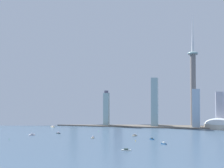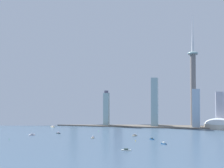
# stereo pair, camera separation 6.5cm
# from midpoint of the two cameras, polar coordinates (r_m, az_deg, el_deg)

# --- Properties ---
(ground_plane) EXTENTS (6000.00, 6000.00, 0.00)m
(ground_plane) POSITION_cam_midpoint_polar(r_m,az_deg,el_deg) (543.75, -9.11, -12.40)
(ground_plane) COLOR #435C75
(waterfront_pier) EXTENTS (791.49, 74.43, 3.32)m
(waterfront_pier) POSITION_cam_midpoint_polar(r_m,az_deg,el_deg) (1000.00, 1.53, -7.41)
(waterfront_pier) COLOR #665E54
(waterfront_pier) RESTS_ON ground
(observation_tower) EXTENTS (32.04, 32.04, 349.06)m
(observation_tower) POSITION_cam_midpoint_polar(r_m,az_deg,el_deg) (1006.86, 14.29, 0.91)
(observation_tower) COLOR slate
(observation_tower) RESTS_ON ground
(stadium_dome) EXTENTS (95.03, 95.03, 32.43)m
(stadium_dome) POSITION_cam_midpoint_polar(r_m,az_deg,el_deg) (978.46, 18.95, -6.86)
(stadium_dome) COLOR beige
(stadium_dome) RESTS_ON ground
(skyscraper_0) EXTENTS (25.99, 22.16, 165.14)m
(skyscraper_0) POSITION_cam_midpoint_polar(r_m,az_deg,el_deg) (1063.22, 1.05, -2.70)
(skyscraper_0) COLOR slate
(skyscraper_0) RESTS_ON ground
(skyscraper_1) EXTENTS (16.07, 19.13, 110.22)m
(skyscraper_1) POSITION_cam_midpoint_polar(r_m,az_deg,el_deg) (992.69, -1.02, -4.49)
(skyscraper_1) COLOR #98B6B8
(skyscraper_1) RESTS_ON ground
(skyscraper_2) EXTENTS (22.07, 17.70, 114.45)m
(skyscraper_2) POSITION_cam_midpoint_polar(r_m,az_deg,el_deg) (958.30, 14.80, -4.27)
(skyscraper_2) COLOR #9EB6CD
(skyscraper_2) RESTS_ON ground
(skyscraper_3) EXTENTS (22.88, 23.44, 106.58)m
(skyscraper_3) POSITION_cam_midpoint_polar(r_m,az_deg,el_deg) (1026.77, 18.69, -4.28)
(skyscraper_3) COLOR #ADAAB9
(skyscraper_3) RESTS_ON ground
(skyscraper_4) EXTENTS (20.15, 25.02, 148.65)m
(skyscraper_4) POSITION_cam_midpoint_polar(r_m,az_deg,el_deg) (972.87, 7.65, -3.26)
(skyscraper_4) COLOR #91B0B4
(skyscraper_4) RESTS_ON ground
(skyscraper_5) EXTENTS (18.24, 25.29, 101.05)m
(skyscraper_5) POSITION_cam_midpoint_polar(r_m,az_deg,el_deg) (1094.31, -1.10, -4.49)
(skyscraper_5) COLOR #90A6C3
(skyscraper_5) RESTS_ON ground
(skyscraper_6) EXTENTS (21.25, 16.68, 160.32)m
(skyscraper_6) POSITION_cam_midpoint_polar(r_m,az_deg,el_deg) (1070.41, -6.81, -3.24)
(skyscraper_6) COLOR #90A3AA
(skyscraper_6) RESTS_ON ground
(boat_0) EXTENTS (10.83, 9.00, 7.45)m
(boat_0) POSITION_cam_midpoint_polar(r_m,az_deg,el_deg) (713.87, 7.16, -9.72)
(boat_0) COLOR #154D89
(boat_0) RESTS_ON ground
(boat_1) EXTENTS (13.84, 12.22, 4.26)m
(boat_1) POSITION_cam_midpoint_polar(r_m,az_deg,el_deg) (822.96, -9.59, -8.63)
(boat_1) COLOR #16292B
(boat_1) RESTS_ON ground
(boat_2) EXTENTS (11.88, 10.74, 4.81)m
(boat_2) POSITION_cam_midpoint_polar(r_m,az_deg,el_deg) (653.31, 9.23, -10.43)
(boat_2) COLOR navy
(boat_2) RESTS_ON ground
(boat_3) EXTENTS (16.82, 5.15, 3.91)m
(boat_3) POSITION_cam_midpoint_polar(r_m,az_deg,el_deg) (575.16, 2.54, -11.69)
(boat_3) COLOR white
(boat_3) RESTS_ON ground
(boat_4) EXTENTS (13.79, 13.13, 8.26)m
(boat_4) POSITION_cam_midpoint_polar(r_m,az_deg,el_deg) (802.77, -14.13, -8.77)
(boat_4) COLOR white
(boat_4) RESTS_ON ground
(boat_5) EXTENTS (8.01, 17.17, 9.77)m
(boat_5) POSITION_cam_midpoint_polar(r_m,az_deg,el_deg) (732.74, -3.47, -9.52)
(boat_5) COLOR beige
(boat_5) RESTS_ON ground
(boat_6) EXTENTS (17.37, 15.22, 4.12)m
(boat_6) POSITION_cam_midpoint_polar(r_m,az_deg,el_deg) (976.47, -10.55, -7.53)
(boat_6) COLOR beige
(boat_6) RESTS_ON ground
(boat_7) EXTENTS (9.45, 17.10, 4.76)m
(boat_7) POSITION_cam_midpoint_polar(r_m,az_deg,el_deg) (769.59, 4.06, -9.12)
(boat_7) COLOR beige
(boat_7) RESTS_ON ground
(channel_buoy_0) EXTENTS (1.01, 1.01, 2.81)m
(channel_buoy_0) POSITION_cam_midpoint_polar(r_m,az_deg,el_deg) (737.64, -17.89, -9.39)
(channel_buoy_0) COLOR green
(channel_buoy_0) RESTS_ON ground
(channel_buoy_1) EXTENTS (1.67, 1.67, 2.66)m
(channel_buoy_1) POSITION_cam_midpoint_polar(r_m,az_deg,el_deg) (688.11, 4.25, -10.04)
(channel_buoy_1) COLOR yellow
(channel_buoy_1) RESTS_ON ground
(channel_buoy_2) EXTENTS (1.75, 1.75, 1.60)m
(channel_buoy_2) POSITION_cam_midpoint_polar(r_m,az_deg,el_deg) (860.22, -2.45, -8.40)
(channel_buoy_2) COLOR green
(channel_buoy_2) RESTS_ON ground
(airplane) EXTENTS (23.84, 21.78, 7.43)m
(airplane) POSITION_cam_midpoint_polar(r_m,az_deg,el_deg) (1025.39, 4.83, 4.07)
(airplane) COLOR #B3B1C1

